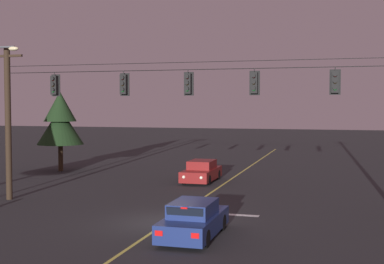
{
  "coord_description": "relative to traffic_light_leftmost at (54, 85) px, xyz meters",
  "views": [
    {
      "loc": [
        7.07,
        -20.89,
        5.0
      ],
      "look_at": [
        0.0,
        4.04,
        3.67
      ],
      "focal_mm": 49.07,
      "sensor_mm": 36.0,
      "label": 1
    }
  ],
  "objects": [
    {
      "name": "signal_span_assembly",
      "position": [
        7.03,
        0.02,
        -1.82
      ],
      "size": [
        21.42,
        0.32,
        8.08
      ],
      "color": "#2D2116",
      "rests_on": "ground"
    },
    {
      "name": "lane_centre_stripe",
      "position": [
        7.03,
        6.02,
        -6.02
      ],
      "size": [
        0.14,
        60.0,
        0.01
      ],
      "primitive_type": "cube",
      "color": "#D1C64C",
      "rests_on": "ground"
    },
    {
      "name": "stop_bar_paint",
      "position": [
        8.93,
        -0.58,
        -6.02
      ],
      "size": [
        3.4,
        0.36,
        0.01
      ],
      "primitive_type": "cube",
      "color": "silver",
      "rests_on": "ground"
    },
    {
      "name": "traffic_light_right_inner",
      "position": [
        10.28,
        0.0,
        0.0
      ],
      "size": [
        0.48,
        0.41,
        1.22
      ],
      "color": "black"
    },
    {
      "name": "tree_verge_near",
      "position": [
        -6.33,
        11.52,
        -2.19
      ],
      "size": [
        3.5,
        3.5,
        6.06
      ],
      "color": "#332316",
      "rests_on": "ground"
    },
    {
      "name": "traffic_light_centre",
      "position": [
        7.12,
        0.0,
        0.0
      ],
      "size": [
        0.48,
        0.41,
        1.22
      ],
      "color": "black"
    },
    {
      "name": "traffic_light_left_inner",
      "position": [
        3.83,
        0.0,
        0.0
      ],
      "size": [
        0.48,
        0.41,
        1.22
      ],
      "color": "black"
    },
    {
      "name": "car_oncoming_lead",
      "position": [
        5.39,
        9.09,
        -5.38
      ],
      "size": [
        1.8,
        4.42,
        1.39
      ],
      "color": "maroon",
      "rests_on": "ground"
    },
    {
      "name": "traffic_light_leftmost",
      "position": [
        0.0,
        0.0,
        0.0
      ],
      "size": [
        0.48,
        0.41,
        1.22
      ],
      "color": "black"
    },
    {
      "name": "ground_plane",
      "position": [
        7.03,
        -3.02,
        -6.03
      ],
      "size": [
        180.0,
        180.0,
        0.0
      ],
      "primitive_type": "plane",
      "color": "#28282B"
    },
    {
      "name": "traffic_light_rightmost",
      "position": [
        13.85,
        0.0,
        0.0
      ],
      "size": [
        0.48,
        0.41,
        1.22
      ],
      "color": "black"
    },
    {
      "name": "car_waiting_near_lane",
      "position": [
        8.8,
        -4.98,
        -5.38
      ],
      "size": [
        1.8,
        4.33,
        1.39
      ],
      "color": "navy",
      "rests_on": "ground"
    }
  ]
}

